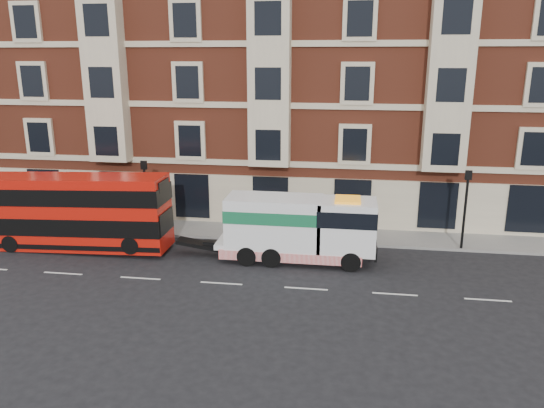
{
  "coord_description": "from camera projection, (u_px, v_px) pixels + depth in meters",
  "views": [
    {
      "loc": [
        5.75,
        -22.39,
        10.33
      ],
      "look_at": [
        1.82,
        4.0,
        2.85
      ],
      "focal_mm": 35.0,
      "sensor_mm": 36.0,
      "label": 1
    }
  ],
  "objects": [
    {
      "name": "ground",
      "position": [
        221.0,
        283.0,
        24.93
      ],
      "size": [
        120.0,
        120.0,
        0.0
      ],
      "primitive_type": "plane",
      "color": "black",
      "rests_on": "ground"
    },
    {
      "name": "sidewalk",
      "position": [
        251.0,
        231.0,
        32.05
      ],
      "size": [
        90.0,
        3.0,
        0.15
      ],
      "primitive_type": "cube",
      "color": "slate",
      "rests_on": "ground"
    },
    {
      "name": "victorian_terrace",
      "position": [
        277.0,
        60.0,
        36.43
      ],
      "size": [
        45.0,
        12.0,
        20.4
      ],
      "color": "brown",
      "rests_on": "ground"
    },
    {
      "name": "lamp_post_west",
      "position": [
        146.0,
        191.0,
        30.96
      ],
      "size": [
        0.35,
        0.15,
        4.35
      ],
      "color": "black",
      "rests_on": "sidewalk"
    },
    {
      "name": "lamp_post_east",
      "position": [
        466.0,
        204.0,
        28.41
      ],
      "size": [
        0.35,
        0.15,
        4.35
      ],
      "color": "black",
      "rests_on": "sidewalk"
    },
    {
      "name": "double_decker_bus",
      "position": [
        76.0,
        211.0,
        28.84
      ],
      "size": [
        10.17,
        2.33,
        4.12
      ],
      "color": "red",
      "rests_on": "ground"
    },
    {
      "name": "tow_truck",
      "position": [
        296.0,
        228.0,
        27.23
      ],
      "size": [
        8.14,
        2.41,
        3.39
      ],
      "color": "white",
      "rests_on": "ground"
    },
    {
      "name": "pedestrian",
      "position": [
        140.0,
        219.0,
        31.43
      ],
      "size": [
        0.63,
        0.43,
        1.7
      ],
      "primitive_type": "imported",
      "rotation": [
        0.0,
        0.0,
        -0.04
      ],
      "color": "#231D3A",
      "rests_on": "sidewalk"
    }
  ]
}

